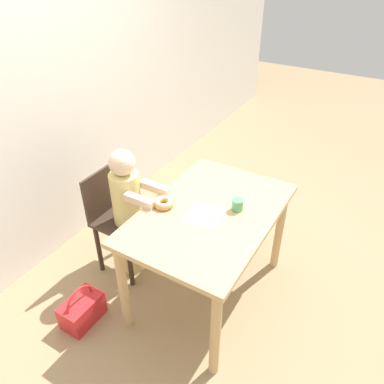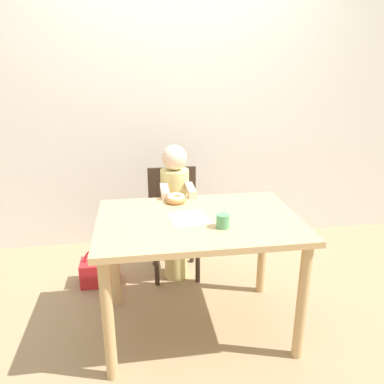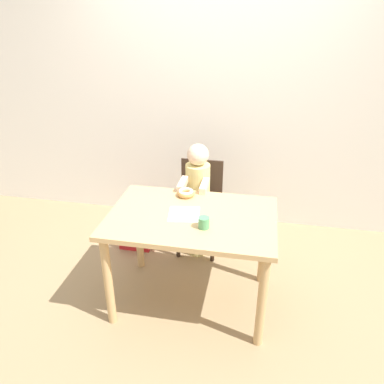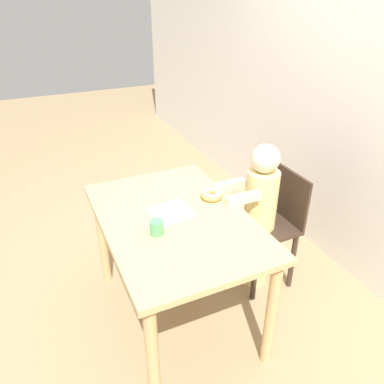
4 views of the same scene
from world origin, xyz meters
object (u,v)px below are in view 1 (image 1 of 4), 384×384
at_px(donut, 164,203).
at_px(chair, 119,219).
at_px(handbag, 82,310).
at_px(child_figure, 128,212).
at_px(cup, 237,205).

bearing_deg(donut, chair, 86.21).
bearing_deg(donut, handbag, 149.23).
height_order(child_figure, donut, child_figure).
xyz_separation_m(child_figure, cup, (0.18, -0.75, 0.23)).
relative_size(handbag, cup, 3.96).
relative_size(donut, handbag, 0.44).
relative_size(chair, cup, 10.86).
height_order(child_figure, cup, child_figure).
bearing_deg(cup, chair, 101.67).
bearing_deg(child_figure, donut, -94.94).
height_order(chair, handbag, chair).
relative_size(chair, handbag, 2.74).
bearing_deg(cup, child_figure, 103.20).
distance_m(child_figure, handbag, 0.72).
bearing_deg(donut, cup, -63.85).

